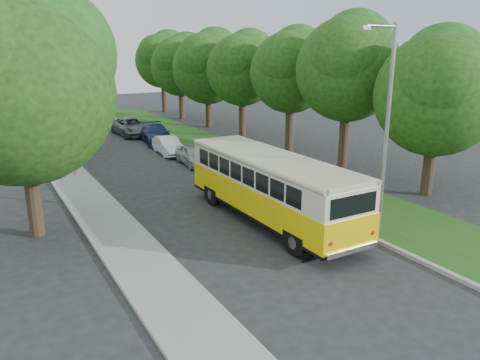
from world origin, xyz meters
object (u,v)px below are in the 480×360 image
lamppost_far (53,98)px  car_white (168,146)px  car_silver (194,155)px  car_grey (132,127)px  car_blue (156,134)px  vintage_bus (270,189)px  lamppost_near (385,124)px

lamppost_far → car_white: (7.03, -0.89, -3.50)m
car_silver → car_grey: size_ratio=0.71×
lamppost_far → car_blue: lamppost_far is taller
vintage_bus → car_blue: bearing=84.2°
car_silver → car_blue: 7.82m
lamppost_near → lamppost_far: 20.53m
car_silver → car_blue: size_ratio=0.78×
car_white → vintage_bus: bearing=-90.7°
lamppost_near → car_blue: bearing=93.2°
car_grey → vintage_bus: bearing=-94.5°
lamppost_far → vintage_bus: lamppost_far is taller
lamppost_far → car_blue: size_ratio=1.57×
lamppost_near → vintage_bus: lamppost_near is taller
car_blue → car_silver: bearing=-84.0°
car_silver → car_blue: bearing=91.1°
car_white → car_blue: size_ratio=0.78×
lamppost_far → car_silver: size_ratio=2.02×
car_white → car_grey: size_ratio=0.72×
lamppost_near → car_silver: lamppost_near is taller
car_silver → vintage_bus: bearing=-93.3°
car_white → car_blue: bearing=84.5°
lamppost_far → car_white: size_ratio=2.01×
car_silver → car_blue: car_blue is taller
lamppost_near → car_grey: size_ratio=1.54×
lamppost_near → car_blue: lamppost_near is taller
car_blue → car_grey: 4.28m
car_silver → car_blue: (0.39, 7.81, 0.06)m
vintage_bus → car_silver: size_ratio=2.65×
lamppost_near → lamppost_far: lamppost_near is taller
lamppost_far → lamppost_near: bearing=-64.3°
lamppost_far → car_grey: bearing=46.8°
lamppost_far → car_white: bearing=-7.2°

